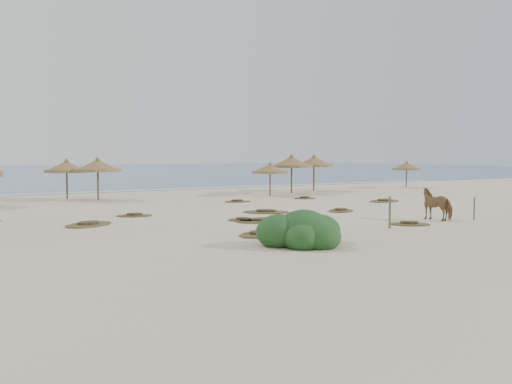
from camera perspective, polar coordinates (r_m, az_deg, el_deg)
ground at (r=24.39m, az=4.07°, el=-3.56°), size 160.00×160.00×0.00m
ocean at (r=95.95m, az=-22.23°, el=1.79°), size 200.00×100.00×0.01m
foam_line at (r=48.02m, az=-13.79°, el=0.06°), size 70.00×0.60×0.01m
palapa_2 at (r=40.92m, az=-18.41°, el=2.37°), size 3.73×3.73×2.81m
palapa_3 at (r=39.49m, az=-15.55°, el=2.50°), size 4.07×4.07×2.93m
palapa_4 at (r=41.92m, az=1.42°, el=2.31°), size 3.23×3.23×2.54m
palapa_5 at (r=47.47m, az=5.81°, el=3.00°), size 3.49×3.49×3.08m
palapa_6 at (r=44.43m, az=3.57°, el=2.96°), size 3.95×3.95×3.10m
palapa_7 at (r=53.33m, az=14.82°, el=2.48°), size 3.00×3.00×2.47m
horse at (r=28.26m, az=17.71°, el=-1.16°), size 1.09×1.89×1.51m
fence_post_near at (r=24.62m, az=13.24°, el=-2.00°), size 0.12×0.12×1.35m
fence_post_far at (r=28.90m, az=20.99°, el=-1.56°), size 0.09×0.09×1.08m
bush at (r=19.75m, az=4.77°, el=-3.97°), size 3.19×2.81×1.43m
scrub_1 at (r=26.08m, az=-16.39°, el=-3.10°), size 2.95×2.79×0.16m
scrub_2 at (r=26.60m, az=-1.26°, el=-2.81°), size 1.69×1.99×0.16m
scrub_3 at (r=30.24m, az=1.03°, el=-1.98°), size 2.95×2.78×0.16m
scrub_4 at (r=31.29m, az=8.48°, el=-1.83°), size 2.38×2.34×0.16m
scrub_5 at (r=37.99m, az=12.73°, el=-0.86°), size 2.88×2.30×0.16m
scrub_7 at (r=36.68m, az=-1.89°, el=-0.93°), size 1.93×1.46×0.16m
scrub_9 at (r=26.38m, az=0.52°, el=-2.86°), size 2.50×1.71×0.16m
scrub_10 at (r=39.41m, az=4.90°, el=-0.60°), size 1.80×1.39×0.16m
scrub_11 at (r=22.09m, az=0.28°, el=-4.21°), size 2.47×2.29×0.16m
scrub_12 at (r=26.06m, az=15.10°, el=-3.09°), size 2.13×2.03×0.16m
scrub_13 at (r=29.17m, az=-12.06°, el=-2.29°), size 2.08×1.71×0.16m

